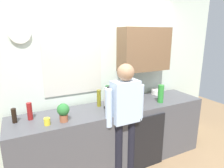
% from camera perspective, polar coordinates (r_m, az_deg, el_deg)
% --- Properties ---
extents(kitchen_counter, '(2.91, 0.64, 0.92)m').
position_cam_1_polar(kitchen_counter, '(3.04, 0.75, -14.91)').
color(kitchen_counter, '#4C4C51').
rests_on(kitchen_counter, ground_plane).
extents(dishwasher_panel, '(0.56, 0.02, 0.83)m').
position_cam_1_polar(dishwasher_panel, '(3.01, 10.58, -16.61)').
color(dishwasher_panel, black).
rests_on(dishwasher_panel, ground_plane).
extents(back_wall_assembly, '(4.51, 0.42, 2.60)m').
position_cam_1_polar(back_wall_assembly, '(3.10, -1.38, 3.43)').
color(back_wall_assembly, silver).
rests_on(back_wall_assembly, ground_plane).
extents(coffee_maker, '(0.20, 0.20, 0.33)m').
position_cam_1_polar(coffee_maker, '(2.74, 0.04, -4.44)').
color(coffee_maker, black).
rests_on(coffee_maker, kitchen_counter).
extents(bottle_red_vinegar, '(0.06, 0.06, 0.22)m').
position_cam_1_polar(bottle_red_vinegar, '(2.62, -23.13, -7.41)').
color(bottle_red_vinegar, maroon).
rests_on(bottle_red_vinegar, kitchen_counter).
extents(bottle_dark_sauce, '(0.06, 0.06, 0.18)m').
position_cam_1_polar(bottle_dark_sauce, '(2.62, -26.94, -8.33)').
color(bottle_dark_sauce, black).
rests_on(bottle_dark_sauce, kitchen_counter).
extents(bottle_green_wine, '(0.07, 0.07, 0.30)m').
position_cam_1_polar(bottle_green_wine, '(2.88, -1.23, -3.38)').
color(bottle_green_wine, '#195923').
rests_on(bottle_green_wine, kitchen_counter).
extents(bottle_amber_beer, '(0.06, 0.06, 0.23)m').
position_cam_1_polar(bottle_amber_beer, '(3.04, 6.58, -3.22)').
color(bottle_amber_beer, brown).
rests_on(bottle_amber_beer, kitchen_counter).
extents(bottle_olive_oil, '(0.06, 0.06, 0.25)m').
position_cam_1_polar(bottle_olive_oil, '(2.84, -3.90, -4.19)').
color(bottle_olive_oil, olive).
rests_on(bottle_olive_oil, kitchen_counter).
extents(bottle_clear_soda, '(0.09, 0.09, 0.28)m').
position_cam_1_polar(bottle_clear_soda, '(3.09, 14.20, -2.81)').
color(bottle_clear_soda, '#2D8C33').
rests_on(bottle_clear_soda, kitchen_counter).
extents(cup_yellow_cup, '(0.07, 0.07, 0.08)m').
position_cam_1_polar(cup_yellow_cup, '(2.43, -18.62, -10.46)').
color(cup_yellow_cup, yellow).
rests_on(cup_yellow_cup, kitchen_counter).
extents(mixing_bowl, '(0.22, 0.22, 0.08)m').
position_cam_1_polar(mixing_bowl, '(3.55, 13.22, -2.20)').
color(mixing_bowl, white).
rests_on(mixing_bowl, kitchen_counter).
extents(potted_plant, '(0.15, 0.15, 0.23)m').
position_cam_1_polar(potted_plant, '(2.42, -14.17, -7.83)').
color(potted_plant, '#9E5638').
rests_on(potted_plant, kitchen_counter).
extents(person_at_sink, '(0.57, 0.22, 1.60)m').
position_cam_1_polar(person_at_sink, '(2.59, 3.86, -8.37)').
color(person_at_sink, black).
rests_on(person_at_sink, ground_plane).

